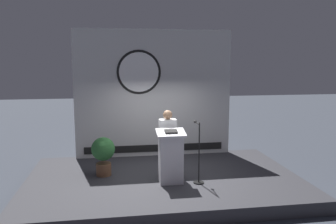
# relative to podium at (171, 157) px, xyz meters

# --- Properties ---
(ground_plane) EXTENTS (40.00, 40.00, 0.00)m
(ground_plane) POSITION_rel_podium_xyz_m (-0.10, 0.43, -0.90)
(ground_plane) COLOR #383D47
(stage_platform) EXTENTS (6.40, 4.00, 0.30)m
(stage_platform) POSITION_rel_podium_xyz_m (-0.10, 0.43, -0.75)
(stage_platform) COLOR #333338
(stage_platform) RESTS_ON ground
(banner_display) EXTENTS (4.45, 0.12, 3.60)m
(banner_display) POSITION_rel_podium_xyz_m (-0.12, 2.28, 1.20)
(banner_display) COLOR silver
(banner_display) RESTS_ON stage_platform
(podium) EXTENTS (0.64, 0.50, 1.22)m
(podium) POSITION_rel_podium_xyz_m (0.00, 0.00, 0.00)
(podium) COLOR silver
(podium) RESTS_ON stage_platform
(speaker_person) EXTENTS (0.40, 0.26, 1.59)m
(speaker_person) POSITION_rel_podium_xyz_m (0.00, 0.48, 0.21)
(speaker_person) COLOR black
(speaker_person) RESTS_ON stage_platform
(microphone_stand) EXTENTS (0.24, 0.55, 1.39)m
(microphone_stand) POSITION_rel_podium_xyz_m (0.61, -0.09, -0.11)
(microphone_stand) COLOR black
(microphone_stand) RESTS_ON stage_platform
(potted_plant) EXTENTS (0.56, 0.56, 0.93)m
(potted_plant) POSITION_rel_podium_xyz_m (-1.52, 0.72, -0.04)
(potted_plant) COLOR brown
(potted_plant) RESTS_ON stage_platform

